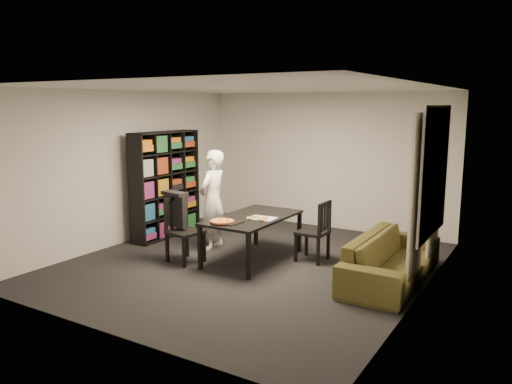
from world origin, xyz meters
The scene contains 16 objects.
room centered at (0.00, 0.00, 1.30)m, with size 5.01×5.51×2.61m.
window_pane centered at (2.48, 0.60, 1.50)m, with size 0.02×1.40×1.60m, color black.
window_frame centered at (2.48, 0.60, 1.50)m, with size 0.03×1.52×1.72m, color white.
curtain_left centered at (2.40, 0.08, 1.15)m, with size 0.03×0.70×2.25m, color beige.
curtain_right centered at (2.40, 1.12, 1.15)m, with size 0.03×0.70×2.25m, color beige.
bookshelf centered at (-2.16, 0.60, 0.95)m, with size 0.35×1.50×1.90m, color black.
dining_table centered at (-0.05, 0.18, 0.63)m, with size 0.92×1.65×0.69m.
chair_left centered at (-0.97, -0.42, 0.56)m, with size 0.53×0.53×0.98m.
chair_right centered at (0.83, 0.63, 0.53)m, with size 0.44×0.44×0.93m.
draped_jacket centered at (-1.10, -0.39, 0.81)m, with size 0.46×0.27×0.54m.
person centered at (-0.94, 0.36, 0.82)m, with size 0.60×0.39×1.65m, color white.
baking_tray centered at (-0.17, -0.34, 0.69)m, with size 0.40×0.32×0.01m, color black.
pepperoni_pizza centered at (-0.20, -0.42, 0.71)m, with size 0.35×0.35×0.03m.
kitchen_towel centered at (0.14, 0.13, 0.69)m, with size 0.40×0.30×0.01m, color silver.
pizza_slices centered at (0.10, 0.09, 0.70)m, with size 0.37×0.31×0.01m, color #E4CC47, non-canonical shape.
sofa centered at (2.04, 0.36, 0.31)m, with size 2.14×0.84×0.62m, color #42391A.
Camera 1 is at (3.83, -6.13, 2.36)m, focal length 35.00 mm.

